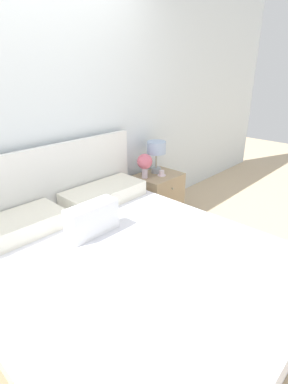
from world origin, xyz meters
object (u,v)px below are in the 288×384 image
at_px(table_lamp, 156,150).
at_px(teacup, 162,173).
at_px(nightstand, 158,196).
at_px(bed, 124,276).
at_px(flower_vase, 145,163).

bearing_deg(table_lamp, teacup, -105.68).
height_order(nightstand, table_lamp, table_lamp).
distance_m(bed, table_lamp, 1.63).
bearing_deg(teacup, flower_vase, 154.95).
xyz_separation_m(nightstand, table_lamp, (0.04, 0.07, 0.53)).
bearing_deg(teacup, bed, -150.24).
height_order(nightstand, teacup, teacup).
bearing_deg(bed, flower_vase, 36.77).
bearing_deg(flower_vase, bed, -143.23).
bearing_deg(bed, table_lamp, 32.76).
distance_m(bed, nightstand, 1.48).
xyz_separation_m(nightstand, flower_vase, (-0.18, 0.04, 0.43)).
height_order(table_lamp, flower_vase, table_lamp).
bearing_deg(table_lamp, nightstand, -117.68).
height_order(bed, teacup, bed).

